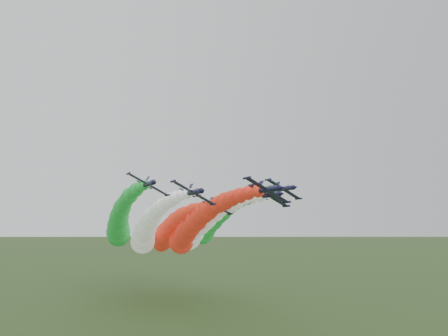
{
  "coord_description": "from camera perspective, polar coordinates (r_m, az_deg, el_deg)",
  "views": [
    {
      "loc": [
        -39.89,
        -88.95,
        29.39
      ],
      "look_at": [
        3.67,
        7.99,
        43.02
      ],
      "focal_mm": 35.0,
      "sensor_mm": 36.0,
      "label": 1
    }
  ],
  "objects": [
    {
      "name": "jet_inner_right",
      "position": [
        162.29,
        -3.33,
        -7.97
      ],
      "size": [
        18.07,
        93.27,
        20.46
      ],
      "rotation": [
        0.0,
        0.47,
        0.0
      ],
      "color": "#121135",
      "rests_on": "ground"
    },
    {
      "name": "jet_trail",
      "position": [
        179.65,
        -7.36,
        -8.32
      ],
      "size": [
        18.05,
        93.26,
        20.44
      ],
      "rotation": [
        0.0,
        0.47,
        0.0
      ],
      "color": "#121135",
      "rests_on": "ground"
    },
    {
      "name": "jet_outer_right",
      "position": [
        176.06,
        -1.56,
        -7.26
      ],
      "size": [
        18.54,
        93.75,
        20.93
      ],
      "rotation": [
        0.0,
        0.47,
        0.0
      ],
      "color": "#121135",
      "rests_on": "ground"
    },
    {
      "name": "jet_inner_left",
      "position": [
        159.78,
        -10.1,
        -8.08
      ],
      "size": [
        18.98,
        94.18,
        21.36
      ],
      "rotation": [
        0.0,
        0.47,
        0.0
      ],
      "color": "#121135",
      "rests_on": "ground"
    },
    {
      "name": "jet_outer_left",
      "position": [
        168.25,
        -13.49,
        -7.14
      ],
      "size": [
        18.9,
        94.1,
        21.29
      ],
      "rotation": [
        0.0,
        0.47,
        0.0
      ],
      "color": "#121135",
      "rests_on": "ground"
    },
    {
      "name": "jet_lead",
      "position": [
        149.64,
        -4.25,
        -7.91
      ],
      "size": [
        18.91,
        94.11,
        21.3
      ],
      "rotation": [
        0.0,
        0.47,
        0.0
      ],
      "color": "#121135",
      "rests_on": "ground"
    }
  ]
}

